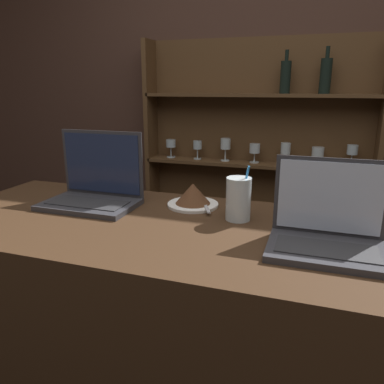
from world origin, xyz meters
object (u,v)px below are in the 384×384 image
cake_plate (193,196)px  laptop_near (95,187)px  laptop_far (327,229)px  water_glass (238,199)px

cake_plate → laptop_near: bearing=-165.5°
laptop_far → water_glass: bearing=150.7°
water_glass → laptop_far: bearing=-29.3°
laptop_far → water_glass: 0.30m
laptop_far → cake_plate: 0.50m
laptop_far → water_glass: size_ratio=1.65×
laptop_far → cake_plate: laptop_far is taller
laptop_far → cake_plate: bearing=152.0°
laptop_near → laptop_far: size_ratio=1.12×
cake_plate → water_glass: 0.20m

